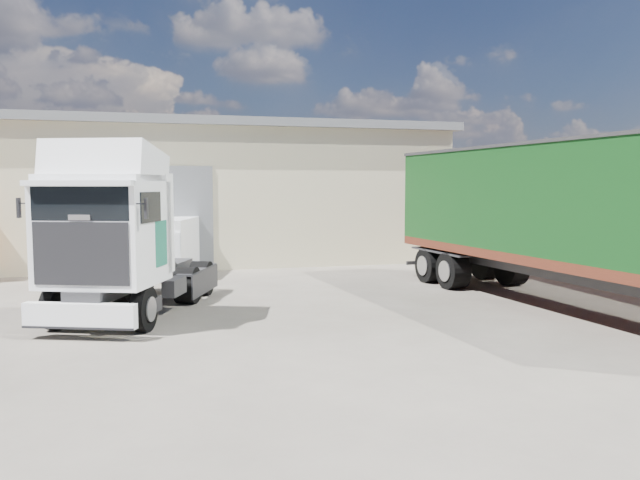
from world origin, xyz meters
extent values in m
plane|color=#282621|center=(0.00, 0.00, 0.00)|extent=(120.00, 120.00, 0.00)
cube|color=#BAB18F|center=(-6.00, 16.00, 2.50)|extent=(30.00, 12.00, 5.00)
cube|color=#585A5D|center=(-6.00, 16.00, 5.15)|extent=(30.60, 12.60, 0.30)
cube|color=#585A5D|center=(-2.00, 9.98, 1.80)|extent=(4.00, 0.08, 3.60)
cube|color=#585A5D|center=(-6.00, 16.00, 5.35)|extent=(30.60, 0.40, 0.15)
cube|color=maroon|center=(11.50, 6.00, 1.25)|extent=(0.35, 26.00, 2.50)
cylinder|color=black|center=(-3.05, 1.51, 0.46)|extent=(2.32, 1.61, 0.92)
cylinder|color=black|center=(-1.98, 4.34, 0.46)|extent=(2.36, 1.63, 0.92)
cylinder|color=black|center=(-1.55, 5.48, 0.46)|extent=(2.36, 1.63, 0.92)
cube|color=#2D2D30|center=(-2.31, 3.45, 0.78)|extent=(2.75, 5.62, 0.26)
cube|color=white|center=(-3.34, 0.74, 0.48)|extent=(2.14, 0.99, 0.48)
cube|color=white|center=(-2.94, 1.79, 1.97)|extent=(2.73, 2.63, 2.12)
cube|color=black|center=(-3.30, 0.86, 1.65)|extent=(1.80, 0.72, 1.21)
cube|color=black|center=(-3.29, 0.88, 2.60)|extent=(1.84, 0.73, 0.65)
cube|color=white|center=(-2.88, 1.96, 3.33)|extent=(2.60, 2.33, 1.06)
cube|color=#0D6049|center=(-3.84, 2.50, 1.73)|extent=(0.24, 0.61, 0.95)
cube|color=#0D6049|center=(-1.80, 1.73, 1.73)|extent=(0.24, 0.61, 0.95)
cylinder|color=#2D2D30|center=(-1.91, 4.51, 0.96)|extent=(1.23, 1.23, 0.10)
cylinder|color=black|center=(7.19, 5.08, 0.52)|extent=(2.59, 1.25, 1.04)
cube|color=#2D2D30|center=(7.52, 1.10, 0.89)|extent=(1.75, 11.85, 0.35)
cube|color=#532013|center=(7.52, 1.10, 1.21)|extent=(3.42, 11.99, 0.24)
cube|color=black|center=(7.52, 1.10, 2.61)|extent=(3.42, 11.99, 2.56)
cube|color=#2D2D30|center=(7.52, 1.10, 3.91)|extent=(3.48, 12.06, 0.08)
cylinder|color=black|center=(-1.92, 8.26, 0.33)|extent=(2.02, 1.14, 0.66)
cylinder|color=black|center=(-1.08, 11.34, 0.33)|extent=(2.02, 1.14, 0.66)
cube|color=white|center=(-1.50, 9.80, 1.05)|extent=(3.03, 4.92, 1.69)
cube|color=white|center=(-2.00, 7.98, 1.00)|extent=(2.01, 1.35, 1.09)
cube|color=black|center=(-1.95, 8.17, 1.54)|extent=(1.70, 0.54, 0.60)
camera|label=1|loc=(-1.90, -11.69, 2.94)|focal=35.00mm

